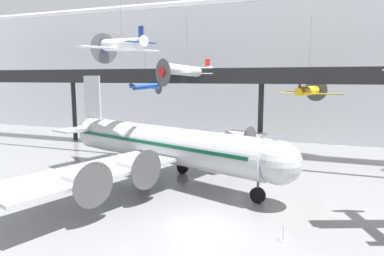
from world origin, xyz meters
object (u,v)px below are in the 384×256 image
Objects in this scene: airliner_silver_main at (161,144)px; suspended_plane_yellow_lowwing at (308,91)px; suspended_plane_blue_trainer at (145,86)px; suspended_plane_white_twin at (122,45)px; stanchion_barrier at (283,236)px; suspended_plane_silver_racer at (187,71)px.

airliner_silver_main is 3.01× the size of suspended_plane_yellow_lowwing.
suspended_plane_yellow_lowwing reaches higher than airliner_silver_main.
suspended_plane_yellow_lowwing is 1.05× the size of suspended_plane_blue_trainer.
suspended_plane_white_twin reaches higher than suspended_plane_yellow_lowwing.
suspended_plane_yellow_lowwing is (13.25, 16.57, 4.87)m from airliner_silver_main.
stanchion_barrier is at bearing -106.05° from suspended_plane_blue_trainer.
airliner_silver_main is 10.49m from suspended_plane_white_twin.
suspended_plane_yellow_lowwing is at bearing 69.54° from airliner_silver_main.
suspended_plane_white_twin reaches higher than stanchion_barrier.
suspended_plane_yellow_lowwing is 27.31m from stanchion_barrier.
stanchion_barrier is at bearing 177.16° from suspended_plane_white_twin.
suspended_plane_white_twin reaches higher than suspended_plane_silver_racer.
airliner_silver_main is 30.55× the size of stanchion_barrier.
suspended_plane_silver_racer is at bearing 127.03° from suspended_plane_yellow_lowwing.
suspended_plane_yellow_lowwing is at bearing -109.68° from suspended_plane_white_twin.
suspended_plane_white_twin reaches higher than airliner_silver_main.
suspended_plane_blue_trainer is 9.66× the size of stanchion_barrier.
airliner_silver_main is at bearing -145.15° from suspended_plane_white_twin.
suspended_plane_yellow_lowwing is 1.27× the size of suspended_plane_white_twin.
suspended_plane_blue_trainer is at bearing 131.34° from stanchion_barrier.
suspended_plane_silver_racer is 0.86× the size of suspended_plane_blue_trainer.
stanchion_barrier is at bearing -163.53° from suspended_plane_yellow_lowwing.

